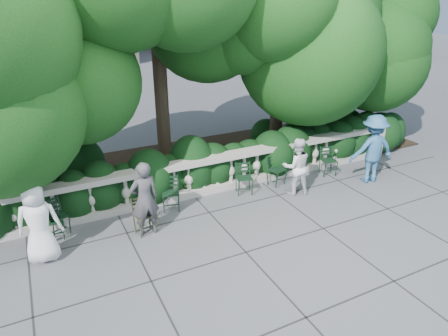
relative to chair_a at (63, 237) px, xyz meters
name	(u,v)px	position (x,y,z in m)	size (l,w,h in m)	color
ground	(243,223)	(3.78, -1.27, 0.00)	(90.00, 90.00, 0.00)	#4B4C52
balustrade	(210,175)	(3.78, 0.53, 0.49)	(12.00, 0.44, 1.00)	#9E998E
shrub_hedge	(193,175)	(3.78, 1.73, 0.00)	(15.00, 2.60, 1.70)	black
tree_canopy	(210,30)	(4.47, 1.92, 3.96)	(15.04, 6.52, 6.78)	#3F3023
chair_a	(63,237)	(0.00, 0.00, 0.00)	(0.44, 0.48, 0.84)	black
chair_b	(56,242)	(-0.16, -0.15, 0.00)	(0.44, 0.48, 0.84)	black
chair_c	(245,196)	(4.49, -0.10, 0.00)	(0.44, 0.48, 0.84)	black
chair_d	(172,212)	(2.48, -0.05, 0.00)	(0.44, 0.48, 0.84)	black
chair_e	(280,186)	(5.62, -0.04, 0.00)	(0.44, 0.48, 0.84)	black
chair_f	(329,177)	(7.24, -0.16, 0.00)	(0.44, 0.48, 0.84)	black
chair_weathered	(149,235)	(1.69, -0.78, 0.00)	(0.44, 0.48, 0.84)	black
person_businessman	(38,222)	(-0.39, -0.67, 0.85)	(0.83, 0.54, 1.69)	white
person_woman_grey	(145,199)	(1.69, -0.68, 0.85)	(0.62, 0.41, 1.70)	#424146
person_casual_man	(296,166)	(5.73, -0.54, 0.76)	(0.74, 0.58, 1.53)	silver
person_older_blue	(372,149)	(8.03, -0.85, 0.96)	(1.24, 0.71, 1.92)	#2D5C87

